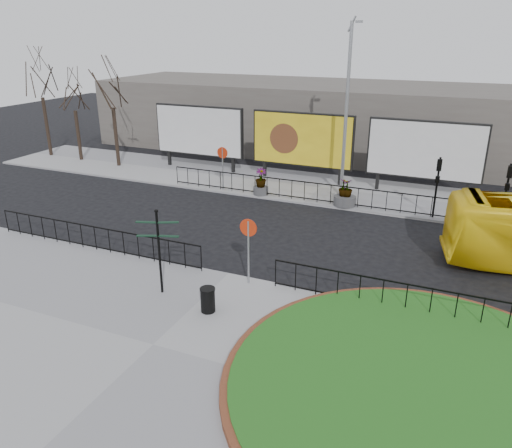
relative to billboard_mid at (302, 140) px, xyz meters
The scene contains 25 objects.
ground 13.31m from the billboard_mid, 83.40° to the right, with size 90.00×90.00×0.00m, color black.
pavement_near 18.21m from the billboard_mid, 85.23° to the right, with size 30.00×10.00×0.12m, color gray.
pavement_far 3.10m from the billboard_mid, 32.94° to the right, with size 44.00×6.00×0.12m, color gray.
brick_edge 19.36m from the billboard_mid, 62.06° to the right, with size 10.40×10.40×0.18m, color brown.
grass_lawn 19.36m from the billboard_mid, 62.06° to the right, with size 10.00×10.00×0.22m, color #1F4A13.
railing_near_left 14.15m from the billboard_mid, 108.73° to the right, with size 10.00×0.10×1.10m, color black, non-canonical shape.
railing_near_right 15.62m from the billboard_mid, 58.92° to the right, with size 9.00×0.10×1.10m, color black, non-canonical shape.
railing_far 4.84m from the billboard_mid, 55.75° to the right, with size 18.00×0.10×1.10m, color black, non-canonical shape.
speed_sign_far 5.04m from the billboard_mid, 134.46° to the right, with size 0.64×0.07×2.47m.
speed_sign_near 13.62m from the billboard_mid, 79.41° to the right, with size 0.64×0.07×2.47m.
billboard_left 7.00m from the billboard_mid, behind, with size 6.20×0.31×4.10m.
billboard_mid is the anchor object (origin of this frame).
billboard_right 7.00m from the billboard_mid, ahead, with size 6.20×0.31×4.10m.
lamp_post 4.23m from the billboard_mid, 33.25° to the right, with size 0.74×0.18×9.23m.
signal_pole_a 8.80m from the billboard_mid, 24.42° to the right, with size 0.22×0.26×3.00m.
signal_pole_b 11.60m from the billboard_mid, 18.28° to the right, with size 0.22×0.26×3.00m.
tree_left 12.63m from the billboard_mid, behind, with size 2.00×2.00×7.00m, color #2D2119, non-canonical shape.
tree_mid 16.05m from the billboard_mid, behind, with size 2.00×2.00×6.20m, color #2D2119, non-canonical shape.
tree_far 19.07m from the billboard_mid, behind, with size 2.00×2.00×7.50m, color #2D2119, non-canonical shape.
building_backdrop 9.15m from the billboard_mid, 80.57° to the left, with size 40.00×10.00×5.00m, color #59554E.
fingerpost_sign 15.22m from the billboard_mid, 90.00° to the right, with size 1.41×0.72×3.08m.
litter_bin 15.96m from the billboard_mid, 82.41° to the right, with size 0.51×0.51×0.84m.
planter_a 4.19m from the billboard_mid, 107.92° to the right, with size 0.84×0.84×1.48m.
planter_b 5.37m from the billboard_mid, 45.58° to the right, with size 0.96×0.96×1.44m.
planter_c 5.52m from the billboard_mid, 43.99° to the right, with size 0.97×0.97×1.41m.
Camera 1 is at (7.64, -15.08, 8.69)m, focal length 35.00 mm.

